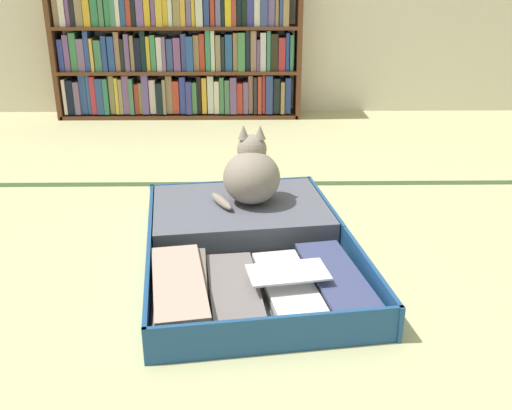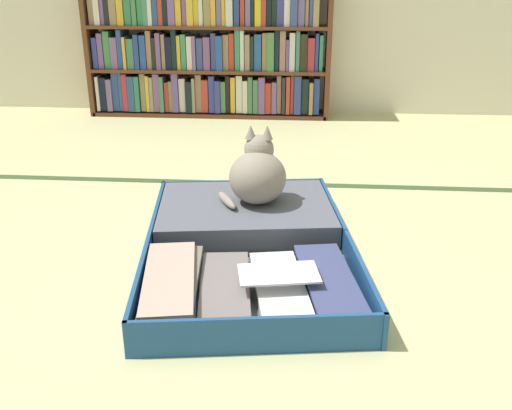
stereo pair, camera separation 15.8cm
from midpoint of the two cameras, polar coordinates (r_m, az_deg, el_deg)
name	(u,v)px [view 2 (the right image)]	position (r m, az deg, el deg)	size (l,w,h in m)	color
ground_plane	(219,293)	(1.70, -1.07, -8.86)	(10.00, 10.00, 0.00)	#C1BE88
tatami_border	(248,183)	(2.55, 0.96, 2.18)	(4.80, 0.05, 0.00)	#374E2A
bookshelf	(207,51)	(3.78, -3.70, 15.19)	(1.56, 0.23, 0.86)	brown
open_suitcase	(246,239)	(1.92, 1.31, -3.51)	(0.78, 1.08, 0.10)	navy
black_cat	(258,175)	(2.04, 2.37, 3.04)	(0.26, 0.22, 0.28)	gray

